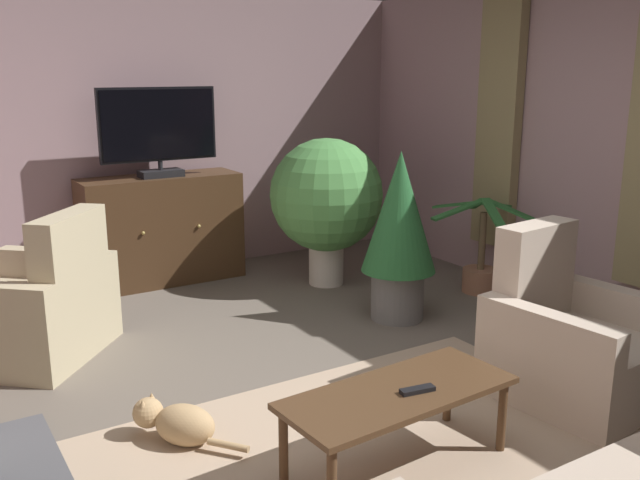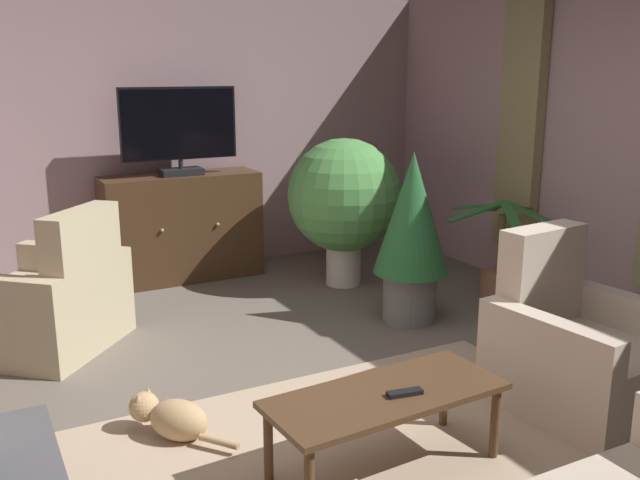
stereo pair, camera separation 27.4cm
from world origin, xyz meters
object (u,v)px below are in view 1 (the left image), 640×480
tv_cabinet (162,232)px  television (159,130)px  potted_plant_small_fern_corner (399,227)px  potted_plant_leafy_by_curtain (481,265)px  tv_remote (417,390)px  cat (177,422)px  armchair_by_fireplace (572,345)px  armchair_angled_to_table (34,310)px  coffee_table (398,399)px  potted_plant_tall_palm_by_window (326,197)px

tv_cabinet → television: size_ratio=1.36×
potted_plant_small_fern_corner → potted_plant_leafy_by_curtain: (1.01, 0.14, -0.49)m
tv_remote → cat: size_ratio=0.30×
armchair_by_fireplace → potted_plant_small_fern_corner: bearing=92.0°
armchair_angled_to_table → potted_plant_leafy_by_curtain: 3.54m
coffee_table → armchair_by_fireplace: bearing=3.6°
potted_plant_leafy_by_curtain → potted_plant_small_fern_corner: bearing=-172.0°
coffee_table → potted_plant_tall_palm_by_window: size_ratio=0.90×
armchair_by_fireplace → tv_remote: bearing=-173.4°
coffee_table → potted_plant_tall_palm_by_window: 3.01m
cat → armchair_angled_to_table: bearing=104.0°
television → cat: size_ratio=1.79×
television → armchair_angled_to_table: 2.01m
potted_plant_leafy_by_curtain → armchair_by_fireplace: bearing=-119.3°
tv_cabinet → television: television is taller
tv_cabinet → potted_plant_leafy_by_curtain: bearing=-38.2°
tv_cabinet → cat: 2.91m
potted_plant_tall_palm_by_window → potted_plant_leafy_by_curtain: size_ratio=1.36×
television → cat: (-0.91, -2.69, -1.25)m
armchair_angled_to_table → cat: armchair_angled_to_table is taller
tv_remote → potted_plant_tall_palm_by_window: potted_plant_tall_palm_by_window is taller
tv_remote → potted_plant_leafy_by_curtain: bearing=-131.2°
television → potted_plant_small_fern_corner: bearing=-56.8°
tv_cabinet → tv_remote: bearing=-90.6°
coffee_table → armchair_by_fireplace: 1.35m
tv_cabinet → armchair_angled_to_table: size_ratio=1.09×
television → tv_remote: television is taller
armchair_by_fireplace → potted_plant_leafy_by_curtain: 1.95m
television → coffee_table: (-0.10, -3.47, -1.00)m
television → potted_plant_leafy_by_curtain: bearing=-37.4°
tv_remote → potted_plant_small_fern_corner: 2.13m
coffee_table → cat: (-0.81, 0.78, -0.25)m
coffee_table → potted_plant_leafy_by_curtain: size_ratio=1.23×
potted_plant_tall_palm_by_window → tv_cabinet: bearing=145.3°
potted_plant_small_fern_corner → cat: 2.35m
potted_plant_tall_palm_by_window → potted_plant_leafy_by_curtain: 1.45m
tv_cabinet → potted_plant_leafy_by_curtain: tv_cabinet is taller
armchair_by_fireplace → potted_plant_tall_palm_by_window: (-0.04, 2.60, 0.47)m
tv_remote → armchair_angled_to_table: size_ratio=0.13×
potted_plant_small_fern_corner → cat: potted_plant_small_fern_corner is taller
television → armchair_by_fireplace: 3.76m
tv_cabinet → armchair_by_fireplace: bearing=-70.1°
coffee_table → tv_cabinet: bearing=88.4°
potted_plant_leafy_by_curtain → cat: bearing=-162.0°
potted_plant_tall_palm_by_window → potted_plant_leafy_by_curtain: potted_plant_tall_palm_by_window is taller
television → armchair_by_fireplace: bearing=-69.8°
tv_remote → potted_plant_leafy_by_curtain: 2.91m
tv_cabinet → tv_remote: tv_cabinet is taller
potted_plant_tall_palm_by_window → cat: bearing=-137.9°
tv_cabinet → armchair_by_fireplace: 3.66m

